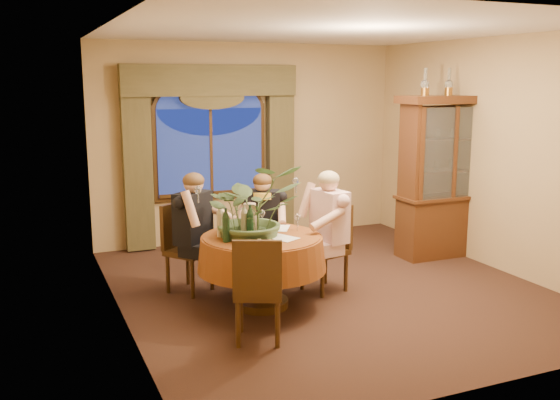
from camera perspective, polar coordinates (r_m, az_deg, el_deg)
name	(u,v)px	position (r m, az deg, el deg)	size (l,w,h in m)	color
floor	(328,288)	(7.06, 4.42, -8.02)	(5.00, 5.00, 0.00)	black
wall_back	(249,143)	(9.01, -2.81, 5.27)	(4.50, 4.50, 0.00)	#9E8255
wall_right	(495,154)	(8.02, 19.02, 3.98)	(5.00, 5.00, 0.00)	#9E8255
ceiling	(332,29)	(6.70, 4.78, 15.28)	(5.00, 5.00, 0.00)	white
window	(211,152)	(8.77, -6.33, 4.40)	(1.62, 0.10, 1.32)	navy
arched_transom	(210,95)	(8.71, -6.44, 9.50)	(1.60, 0.06, 0.44)	navy
drapery_left	(138,165)	(8.50, -12.89, 3.16)	(0.38, 0.14, 2.32)	#403A1F
drapery_right	(280,157)	(9.08, 0.02, 3.93)	(0.38, 0.14, 2.32)	#403A1F
swag_valance	(211,80)	(8.63, -6.32, 10.82)	(2.45, 0.16, 0.42)	#403A1F
dining_table	(262,271)	(6.37, -1.67, -6.55)	(1.31, 1.31, 0.75)	maroon
china_cabinet	(444,177)	(8.38, 14.79, 2.06)	(1.30, 0.51, 2.09)	#3B1E0F
oil_lamp_left	(425,82)	(8.07, 13.14, 10.48)	(0.11, 0.11, 0.34)	#A5722D
oil_lamp_center	(449,82)	(8.29, 15.20, 10.39)	(0.11, 0.11, 0.34)	#A5722D
oil_lamp_right	(472,82)	(8.52, 17.15, 10.29)	(0.11, 0.11, 0.34)	#A5722D
chair_right	(324,248)	(6.84, 4.07, -4.42)	(0.42, 0.42, 0.96)	black
chair_back_right	(260,239)	(7.21, -1.84, -3.60)	(0.42, 0.42, 0.96)	black
chair_back	(189,249)	(6.87, -8.28, -4.45)	(0.42, 0.42, 0.96)	black
chair_front_left	(258,288)	(5.56, -1.99, -8.08)	(0.42, 0.42, 0.96)	black
person_pink	(329,232)	(6.75, 4.53, -2.95)	(0.48, 0.44, 1.35)	beige
person_back	(193,234)	(6.74, -7.93, -3.09)	(0.48, 0.44, 1.34)	black
person_scarf	(263,228)	(7.12, -1.61, -2.53)	(0.45, 0.41, 1.26)	black
stoneware_vase	(250,218)	(6.34, -2.77, -1.68)	(0.17, 0.17, 0.31)	#A0856B
centerpiece_plant	(252,174)	(6.20, -2.58, 2.38)	(0.97, 1.07, 0.84)	#405B33
olive_bowl	(265,234)	(6.24, -1.40, -3.12)	(0.16, 0.16, 0.05)	#505730
cheese_platter	(260,244)	(5.90, -1.85, -4.08)	(0.35, 0.35, 0.02)	black
wine_bottle_0	(220,220)	(6.22, -5.49, -1.87)	(0.07, 0.07, 0.33)	tan
wine_bottle_1	(226,225)	(6.02, -4.96, -2.31)	(0.07, 0.07, 0.33)	black
wine_bottle_2	(244,221)	(6.20, -3.29, -1.89)	(0.07, 0.07, 0.33)	tan
wine_bottle_3	(250,221)	(6.16, -2.75, -1.97)	(0.07, 0.07, 0.33)	black
tasting_paper_0	(282,238)	(6.17, 0.20, -3.48)	(0.21, 0.30, 0.00)	white
tasting_paper_1	(278,228)	(6.57, -0.14, -2.58)	(0.21, 0.30, 0.00)	white
tasting_paper_2	(264,242)	(6.02, -1.45, -3.85)	(0.21, 0.30, 0.00)	white
wine_glass_person_pink	(297,222)	(6.47, 1.60, -2.01)	(0.07, 0.07, 0.18)	silver
wine_glass_person_back	(225,222)	(6.47, -5.01, -2.05)	(0.07, 0.07, 0.18)	silver
wine_glass_person_scarf	(262,218)	(6.67, -1.65, -1.62)	(0.07, 0.07, 0.18)	silver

